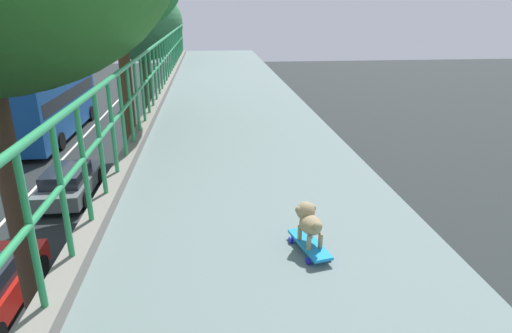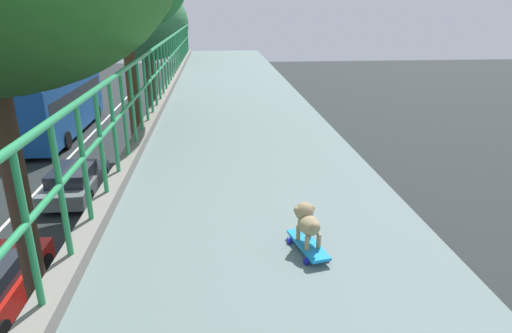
% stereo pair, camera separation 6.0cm
% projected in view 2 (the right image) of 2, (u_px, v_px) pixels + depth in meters
% --- Properties ---
extents(green_railing, '(0.20, 34.35, 1.15)m').
position_uv_depth(green_railing, '(19.00, 318.00, 2.41)').
color(green_railing, gray).
rests_on(green_railing, overpass_deck).
extents(car_grey_seventh, '(1.85, 4.21, 1.29)m').
position_uv_depth(car_grey_seventh, '(75.00, 181.00, 17.78)').
color(car_grey_seventh, slate).
rests_on(car_grey_seventh, ground).
extents(city_bus, '(2.67, 10.51, 3.49)m').
position_uv_depth(city_bus, '(57.00, 102.00, 25.84)').
color(city_bus, '#144892').
rests_on(city_bus, ground).
extents(roadside_tree_farthest, '(3.90, 3.90, 8.20)m').
position_uv_depth(roadside_tree_farthest, '(147.00, 26.00, 21.01)').
color(roadside_tree_farthest, '#4E4431').
rests_on(roadside_tree_farthest, ground).
extents(toy_skateboard, '(0.28, 0.54, 0.08)m').
position_uv_depth(toy_skateboard, '(308.00, 245.00, 3.53)').
color(toy_skateboard, '#178EDA').
rests_on(toy_skateboard, overpass_deck).
extents(small_dog, '(0.21, 0.36, 0.31)m').
position_uv_depth(small_dog, '(307.00, 220.00, 3.49)').
color(small_dog, tan).
rests_on(small_dog, toy_skateboard).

